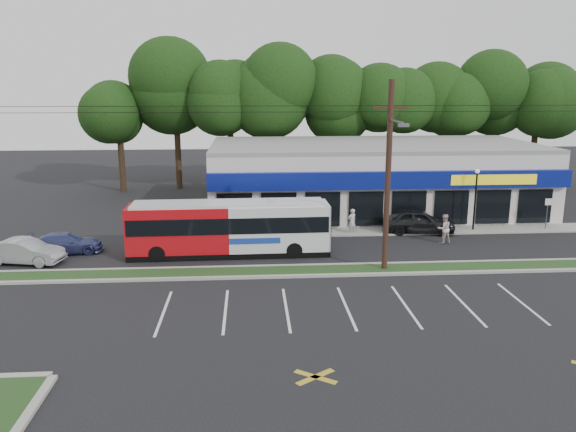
# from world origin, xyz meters

# --- Properties ---
(ground) EXTENTS (120.00, 120.00, 0.00)m
(ground) POSITION_xyz_m (0.00, 0.00, 0.00)
(ground) COLOR black
(ground) RESTS_ON ground
(grass_strip) EXTENTS (40.00, 1.60, 0.12)m
(grass_strip) POSITION_xyz_m (0.00, 1.00, 0.06)
(grass_strip) COLOR #1E3917
(grass_strip) RESTS_ON ground
(curb_south) EXTENTS (40.00, 0.25, 0.14)m
(curb_south) POSITION_xyz_m (0.00, 0.15, 0.07)
(curb_south) COLOR #9E9E93
(curb_south) RESTS_ON ground
(curb_north) EXTENTS (40.00, 0.25, 0.14)m
(curb_north) POSITION_xyz_m (0.00, 1.85, 0.07)
(curb_north) COLOR #9E9E93
(curb_north) RESTS_ON ground
(sidewalk) EXTENTS (32.00, 2.20, 0.10)m
(sidewalk) POSITION_xyz_m (5.00, 9.00, 0.05)
(sidewalk) COLOR #9E9E93
(sidewalk) RESTS_ON ground
(strip_mall) EXTENTS (25.00, 12.55, 5.30)m
(strip_mall) POSITION_xyz_m (5.50, 15.91, 2.65)
(strip_mall) COLOR beige
(strip_mall) RESTS_ON ground
(utility_pole) EXTENTS (50.00, 2.77, 10.00)m
(utility_pole) POSITION_xyz_m (2.83, 0.93, 5.41)
(utility_pole) COLOR black
(utility_pole) RESTS_ON ground
(lamp_post) EXTENTS (0.30, 0.30, 4.25)m
(lamp_post) POSITION_xyz_m (11.00, 8.80, 2.67)
(lamp_post) COLOR black
(lamp_post) RESTS_ON ground
(sign_post) EXTENTS (0.45, 0.10, 2.23)m
(sign_post) POSITION_xyz_m (16.00, 8.57, 1.56)
(sign_post) COLOR #59595E
(sign_post) RESTS_ON ground
(tree_line) EXTENTS (46.76, 6.76, 11.83)m
(tree_line) POSITION_xyz_m (4.00, 26.00, 8.42)
(tree_line) COLOR black
(tree_line) RESTS_ON ground
(metrobus) EXTENTS (11.68, 2.69, 3.13)m
(metrobus) POSITION_xyz_m (-5.38, 4.50, 1.66)
(metrobus) COLOR #B50D14
(metrobus) RESTS_ON ground
(car_dark) EXTENTS (5.05, 2.66, 1.64)m
(car_dark) POSITION_xyz_m (7.09, 8.50, 0.82)
(car_dark) COLOR black
(car_dark) RESTS_ON ground
(car_silver) EXTENTS (4.44, 2.29, 1.39)m
(car_silver) POSITION_xyz_m (-16.67, 3.50, 0.70)
(car_silver) COLOR #999BA1
(car_silver) RESTS_ON ground
(car_blue) EXTENTS (4.45, 2.37, 1.23)m
(car_blue) POSITION_xyz_m (-15.06, 5.38, 0.61)
(car_blue) COLOR navy
(car_blue) RESTS_ON ground
(pedestrian_a) EXTENTS (0.75, 0.67, 1.73)m
(pedestrian_a) POSITION_xyz_m (2.58, 8.50, 0.87)
(pedestrian_a) COLOR beige
(pedestrian_a) RESTS_ON ground
(pedestrian_b) EXTENTS (1.02, 0.86, 1.85)m
(pedestrian_b) POSITION_xyz_m (7.97, 6.00, 0.92)
(pedestrian_b) COLOR beige
(pedestrian_b) RESTS_ON ground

